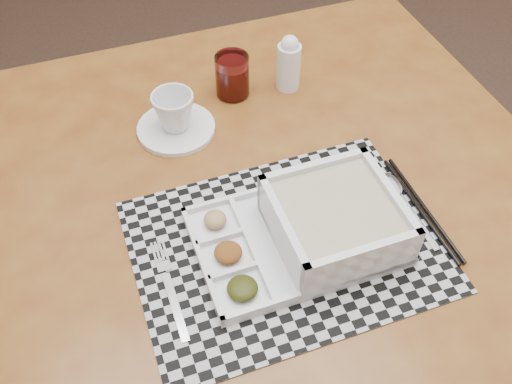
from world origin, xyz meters
TOP-DOWN VIEW (x-y plane):
  - floor at (0.00, 0.00)m, footprint 5.00×5.00m
  - dining_table at (-0.51, -0.72)m, footprint 1.10×1.10m
  - placemat at (-0.52, -0.84)m, footprint 0.50×0.38m
  - serving_tray at (-0.46, -0.84)m, footprint 0.33×0.23m
  - fork at (-0.71, -0.86)m, footprint 0.02×0.19m
  - spoon at (-0.30, -0.78)m, footprint 0.04×0.18m
  - chopsticks at (-0.27, -0.84)m, footprint 0.03×0.24m
  - saucer at (-0.63, -0.51)m, footprint 0.15×0.15m
  - cup at (-0.63, -0.51)m, footprint 0.11×0.11m
  - juice_glass at (-0.49, -0.44)m, footprint 0.07×0.07m
  - creamer_bottle at (-0.38, -0.45)m, footprint 0.05×0.05m

SIDE VIEW (x-z plane):
  - floor at x=0.00m, z-range 0.00..0.00m
  - dining_table at x=-0.51m, z-range 0.31..1.10m
  - placemat at x=-0.52m, z-range 0.79..0.79m
  - fork at x=-0.71m, z-range 0.79..0.80m
  - saucer at x=-0.63m, z-range 0.79..0.80m
  - spoon at x=-0.30m, z-range 0.79..0.80m
  - chopsticks at x=-0.27m, z-range 0.79..0.80m
  - serving_tray at x=-0.46m, z-range 0.78..0.87m
  - juice_glass at x=-0.49m, z-range 0.79..0.88m
  - cup at x=-0.63m, z-range 0.80..0.88m
  - creamer_bottle at x=-0.38m, z-range 0.79..0.91m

